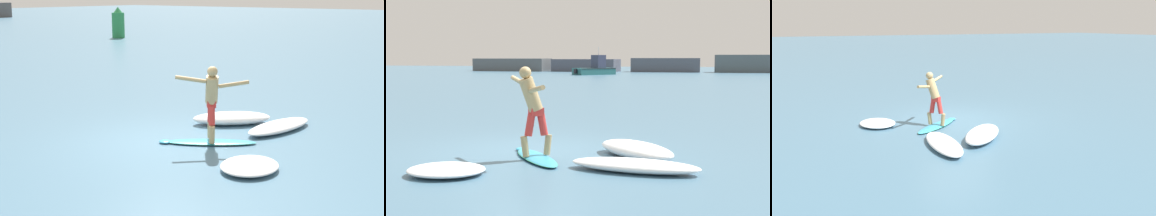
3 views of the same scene
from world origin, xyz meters
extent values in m
plane|color=#48718B|center=(0.00, 0.00, 0.00)|extent=(200.00, 200.00, 0.00)
ellipsoid|color=#3AA2CB|center=(0.55, -0.95, 0.04)|extent=(1.64, 1.98, 0.08)
ellipsoid|color=#3AA2CB|center=(-0.08, -0.09, 0.04)|extent=(0.40, 0.40, 0.07)
ellipsoid|color=#339E56|center=(0.55, -0.95, 0.04)|extent=(1.66, 2.00, 0.04)
cone|color=black|center=(1.05, -1.64, -0.06)|extent=(0.07, 0.07, 0.14)
cone|color=black|center=(1.08, -1.44, -0.06)|extent=(0.07, 0.07, 0.14)
cone|color=black|center=(0.85, -1.60, -0.06)|extent=(0.07, 0.07, 0.14)
cylinder|color=tan|center=(0.37, -1.11, 0.28)|extent=(0.22, 0.21, 0.41)
cylinder|color=red|center=(0.45, -1.04, 0.70)|extent=(0.27, 0.26, 0.45)
cylinder|color=tan|center=(0.73, -0.79, 0.28)|extent=(0.22, 0.21, 0.41)
cylinder|color=red|center=(0.65, -0.86, 0.70)|extent=(0.27, 0.26, 0.45)
cube|color=red|center=(0.55, -0.95, 0.95)|extent=(0.33, 0.32, 0.16)
cylinder|color=tan|center=(0.47, -1.02, 1.30)|extent=(0.55, 0.53, 0.71)
sphere|color=tan|center=(0.38, -1.10, 1.72)|extent=(0.23, 0.23, 0.23)
cylinder|color=tan|center=(0.73, -1.44, 1.43)|extent=(0.52, 0.59, 0.21)
cylinder|color=tan|center=(0.09, -0.71, 1.55)|extent=(0.53, 0.58, 0.20)
cylinder|color=#288447|center=(19.85, 22.41, 0.96)|extent=(0.97, 0.97, 1.92)
cone|color=#288447|center=(19.85, 22.41, 2.14)|extent=(0.68, 0.68, 0.44)
ellipsoid|color=white|center=(2.60, -1.58, 0.11)|extent=(2.40, 1.00, 0.23)
ellipsoid|color=white|center=(2.42, -0.24, 0.16)|extent=(2.10, 2.07, 0.32)
ellipsoid|color=white|center=(-0.49, -2.67, 0.09)|extent=(1.56, 1.41, 0.18)
camera|label=1|loc=(-9.02, -8.07, 3.43)|focal=50.00mm
camera|label=2|loc=(4.01, -10.81, 2.02)|focal=50.00mm
camera|label=3|loc=(11.74, -5.52, 3.37)|focal=35.00mm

